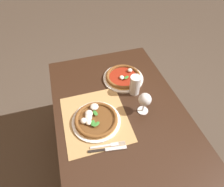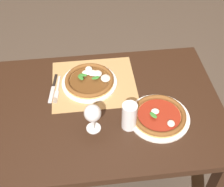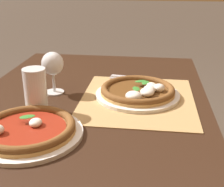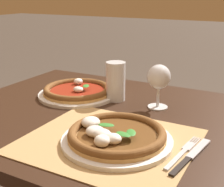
{
  "view_description": "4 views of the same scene",
  "coord_description": "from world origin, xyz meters",
  "px_view_note": "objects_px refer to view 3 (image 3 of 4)",
  "views": [
    {
      "loc": [
        0.7,
        -0.26,
        1.71
      ],
      "look_at": [
        -0.08,
        -0.03,
        0.81
      ],
      "focal_mm": 30.0,
      "sensor_mm": 36.0,
      "label": 1
    },
    {
      "loc": [
        0.08,
        1.06,
        1.92
      ],
      "look_at": [
        -0.05,
        0.01,
        0.83
      ],
      "focal_mm": 50.0,
      "sensor_mm": 36.0,
      "label": 2
    },
    {
      "loc": [
        -0.98,
        -0.21,
        1.17
      ],
      "look_at": [
        -0.05,
        -0.09,
        0.79
      ],
      "focal_mm": 50.0,
      "sensor_mm": 36.0,
      "label": 3
    },
    {
      "loc": [
        0.4,
        -0.84,
        1.13
      ],
      "look_at": [
        -0.04,
        -0.03,
        0.83
      ],
      "focal_mm": 50.0,
      "sensor_mm": 36.0,
      "label": 4
    }
  ],
  "objects_px": {
    "wine_glass": "(53,65)",
    "knife": "(136,78)",
    "pizza_near": "(138,91)",
    "pizza_far": "(28,130)",
    "pint_glass": "(36,92)",
    "fork": "(133,79)"
  },
  "relations": [
    {
      "from": "fork",
      "to": "knife",
      "type": "relative_size",
      "value": 0.93
    },
    {
      "from": "pizza_near",
      "to": "fork",
      "type": "relative_size",
      "value": 1.5
    },
    {
      "from": "wine_glass",
      "to": "fork",
      "type": "bearing_deg",
      "value": -58.4
    },
    {
      "from": "wine_glass",
      "to": "pint_glass",
      "type": "xyz_separation_m",
      "value": [
        -0.17,
        0.0,
        -0.04
      ]
    },
    {
      "from": "wine_glass",
      "to": "knife",
      "type": "height_order",
      "value": "wine_glass"
    },
    {
      "from": "fork",
      "to": "pint_glass",
      "type": "bearing_deg",
      "value": 140.22
    },
    {
      "from": "pint_glass",
      "to": "knife",
      "type": "bearing_deg",
      "value": -39.07
    },
    {
      "from": "wine_glass",
      "to": "pizza_far",
      "type": "bearing_deg",
      "value": -175.63
    },
    {
      "from": "knife",
      "to": "pizza_near",
      "type": "bearing_deg",
      "value": -174.43
    },
    {
      "from": "wine_glass",
      "to": "pint_glass",
      "type": "relative_size",
      "value": 1.07
    },
    {
      "from": "pizza_far",
      "to": "pizza_near",
      "type": "bearing_deg",
      "value": -41.95
    },
    {
      "from": "pizza_far",
      "to": "wine_glass",
      "type": "xyz_separation_m",
      "value": [
        0.32,
        0.02,
        0.09
      ]
    },
    {
      "from": "pint_glass",
      "to": "fork",
      "type": "height_order",
      "value": "pint_glass"
    },
    {
      "from": "pizza_near",
      "to": "wine_glass",
      "type": "relative_size",
      "value": 1.94
    },
    {
      "from": "pizza_far",
      "to": "pint_glass",
      "type": "relative_size",
      "value": 2.09
    },
    {
      "from": "pint_glass",
      "to": "knife",
      "type": "height_order",
      "value": "pint_glass"
    },
    {
      "from": "wine_glass",
      "to": "fork",
      "type": "distance_m",
      "value": 0.34
    },
    {
      "from": "wine_glass",
      "to": "knife",
      "type": "relative_size",
      "value": 0.72
    },
    {
      "from": "pizza_far",
      "to": "fork",
      "type": "bearing_deg",
      "value": -27.29
    },
    {
      "from": "pint_glass",
      "to": "wine_glass",
      "type": "bearing_deg",
      "value": -1.44
    },
    {
      "from": "pint_glass",
      "to": "knife",
      "type": "relative_size",
      "value": 0.67
    },
    {
      "from": "pizza_far",
      "to": "knife",
      "type": "relative_size",
      "value": 1.41
    }
  ]
}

